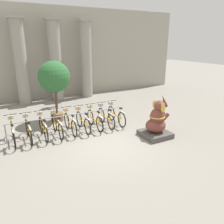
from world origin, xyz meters
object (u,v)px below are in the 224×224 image
Objects in this scene: bicycle_5 at (83,121)px; person_pedestrian at (55,89)px; bicycle_1 at (29,130)px; bicycle_8 at (116,115)px; bicycle_4 at (70,123)px; elephant_statue at (157,123)px; bicycle_3 at (57,126)px; potted_tree at (54,79)px; bicycle_6 at (95,119)px; bicycle_7 at (106,117)px; bicycle_2 at (43,128)px; bicycle_0 at (13,133)px.

person_pedestrian is at bearing 92.02° from bicycle_5.
bicycle_1 and bicycle_8 have the same top height.
bicycle_4 is 3.69m from elephant_statue.
bicycle_3 is at bearing -1.11° from bicycle_1.
potted_tree is (-0.15, 1.68, 1.68)m from bicycle_4.
bicycle_3 is 4.34m from person_pedestrian.
bicycle_6 is at bearing -80.27° from person_pedestrian.
bicycle_5 is at bearing -87.98° from person_pedestrian.
bicycle_7 is 0.57m from bicycle_8.
bicycle_3 and bicycle_5 have the same top height.
bicycle_5 is 1.00× the size of bicycle_6.
potted_tree reaches higher than person_pedestrian.
bicycle_8 is 4.56m from person_pedestrian.
bicycle_2 is at bearing -120.15° from potted_tree.
bicycle_7 is (3.97, -0.03, 0.00)m from bicycle_0.
potted_tree is (-1.28, 1.73, 1.68)m from bicycle_6.
bicycle_0 is at bearing -123.12° from person_pedestrian.
potted_tree is at bearing 47.78° from bicycle_1.
bicycle_3 is (1.14, -0.02, 0.00)m from bicycle_1.
elephant_statue reaches higher than bicycle_2.
elephant_statue is (5.30, -2.08, 0.18)m from bicycle_0.
bicycle_7 is 2.45m from elephant_statue.
bicycle_6 is (3.41, -0.04, 0.00)m from bicycle_0.
bicycle_2 and bicycle_5 have the same top height.
potted_tree reaches higher than elephant_statue.
person_pedestrian reaches higher than bicycle_7.
bicycle_4 and bicycle_5 have the same top height.
elephant_statue reaches higher than bicycle_4.
bicycle_7 is 0.61× the size of potted_tree.
bicycle_3 is 1.00× the size of bicycle_4.
bicycle_0 and bicycle_5 have the same top height.
bicycle_3 is 4.13m from elephant_statue.
elephant_statue reaches higher than bicycle_3.
potted_tree reaches higher than bicycle_4.
bicycle_4 is at bearing -95.84° from person_pedestrian.
bicycle_1 and bicycle_4 have the same top height.
bicycle_7 is at bearing -0.43° from bicycle_0.
bicycle_1 is (0.57, -0.03, 0.00)m from bicycle_0.
bicycle_4 is (1.14, 0.03, 0.00)m from bicycle_2.
person_pedestrian is at bearing 84.16° from bicycle_4.
potted_tree is (-0.57, -2.44, 1.01)m from person_pedestrian.
bicycle_6 is 1.14m from bicycle_8.
bicycle_4 is at bearing 179.96° from bicycle_8.
bicycle_2 is 1.00× the size of bicycle_3.
bicycle_1 is 2.86m from potted_tree.
bicycle_5 is at bearing -0.82° from bicycle_2.
bicycle_2 and bicycle_8 have the same top height.
bicycle_8 is 3.39m from potted_tree.
elephant_statue is 5.15m from potted_tree.
bicycle_6 and bicycle_7 have the same top height.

